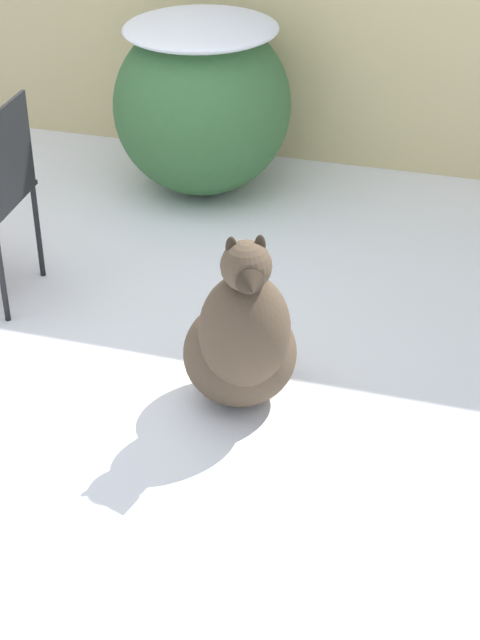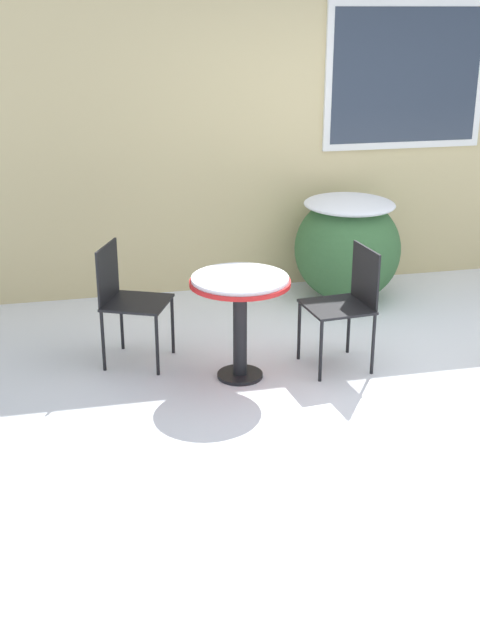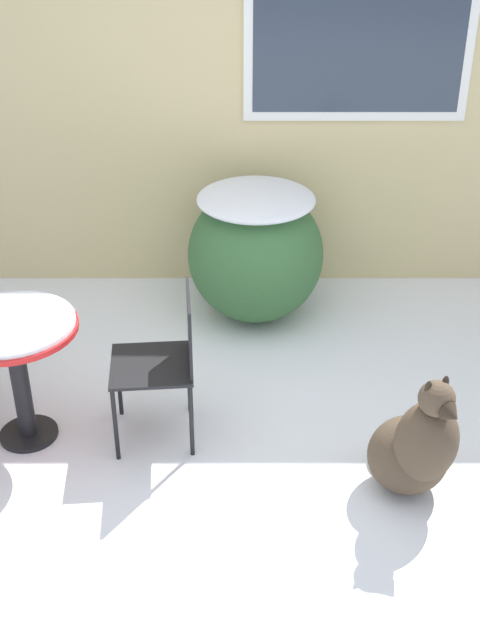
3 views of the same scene
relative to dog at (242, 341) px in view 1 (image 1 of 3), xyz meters
The scene contains 3 objects.
ground_plane 0.92m from the dog, 168.73° to the left, with size 16.00×16.00×0.00m, color white.
shrub_left 1.97m from the dog, 112.66° to the left, with size 0.91×0.95×0.91m.
dog is the anchor object (origin of this frame).
Camera 1 is at (1.69, -2.95, 2.17)m, focal length 55.00 mm.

